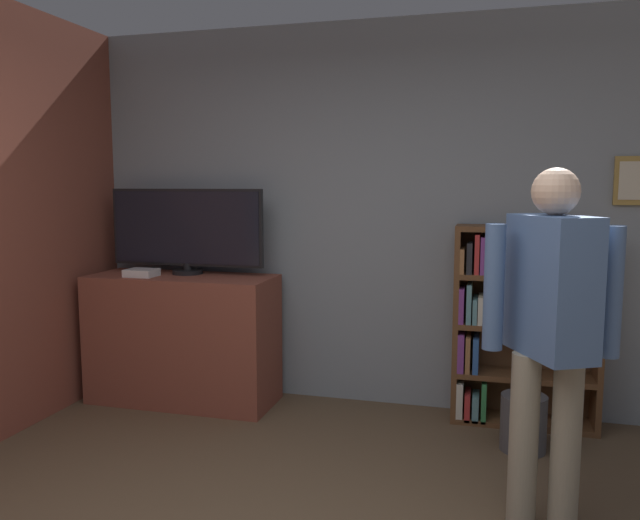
# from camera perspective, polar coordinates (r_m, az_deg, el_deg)

# --- Properties ---
(wall_back) EXTENTS (6.14, 0.09, 2.70)m
(wall_back) POSITION_cam_1_polar(r_m,az_deg,el_deg) (4.45, 4.99, 4.01)
(wall_back) COLOR gray
(wall_back) RESTS_ON ground_plane
(tv_ledge) EXTENTS (1.34, 0.53, 0.92)m
(tv_ledge) POSITION_cam_1_polar(r_m,az_deg,el_deg) (4.66, -12.41, -7.05)
(tv_ledge) COLOR brown
(tv_ledge) RESTS_ON ground_plane
(television) EXTENTS (1.17, 0.22, 0.62)m
(television) POSITION_cam_1_polar(r_m,az_deg,el_deg) (4.62, -12.12, 2.72)
(television) COLOR black
(television) RESTS_ON tv_ledge
(game_console) EXTENTS (0.21, 0.17, 0.05)m
(game_console) POSITION_cam_1_polar(r_m,az_deg,el_deg) (4.60, -16.01, -1.13)
(game_console) COLOR white
(game_console) RESTS_ON tv_ledge
(bookshelf) EXTENTS (0.92, 0.28, 1.31)m
(bookshelf) POSITION_cam_1_polar(r_m,az_deg,el_deg) (4.29, 17.16, -5.72)
(bookshelf) COLOR brown
(bookshelf) RESTS_ON ground_plane
(person) EXTENTS (0.58, 0.48, 1.65)m
(person) POSITION_cam_1_polar(r_m,az_deg,el_deg) (2.94, 20.28, -5.32)
(person) COLOR gray
(person) RESTS_ON ground_plane
(waste_bin) EXTENTS (0.27, 0.27, 0.33)m
(waste_bin) POSITION_cam_1_polar(r_m,az_deg,el_deg) (4.01, 18.10, -13.96)
(waste_bin) COLOR #4C4C51
(waste_bin) RESTS_ON ground_plane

